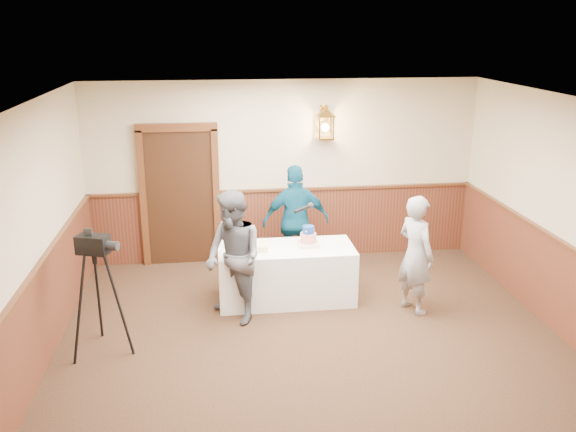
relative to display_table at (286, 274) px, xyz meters
name	(u,v)px	position (x,y,z in m)	size (l,w,h in m)	color
ground	(323,374)	(0.16, -1.90, -0.38)	(7.00, 7.00, 0.00)	black
room_shell	(313,226)	(0.11, -1.45, 1.15)	(6.02, 7.02, 2.81)	beige
display_table	(286,274)	(0.00, 0.00, 0.00)	(1.80, 0.80, 0.75)	white
tiered_cake	(308,238)	(0.30, 0.03, 0.48)	(0.27, 0.27, 0.28)	beige
sheet_cake_yellow	(253,247)	(-0.44, -0.02, 0.41)	(0.38, 0.29, 0.08)	#F7EA93
sheet_cake_green	(236,244)	(-0.66, 0.12, 0.41)	(0.26, 0.21, 0.06)	#B8F1AA
interviewer	(234,258)	(-0.71, -0.51, 0.46)	(1.55, 1.03, 1.67)	#53555B
baker	(416,254)	(1.60, -0.53, 0.40)	(0.57, 0.37, 1.55)	gray
assistant_p	(296,221)	(0.25, 0.84, 0.46)	(0.98, 0.41, 1.67)	navy
tv_camera_rig	(99,301)	(-2.24, -1.10, 0.25)	(0.55, 0.51, 1.40)	black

